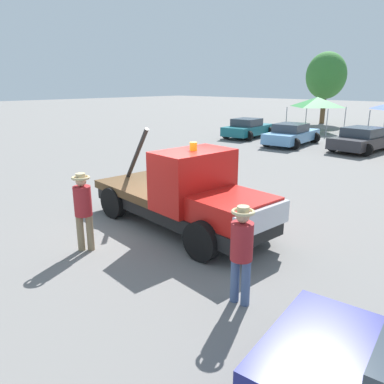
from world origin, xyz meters
The scene contains 9 objects.
ground_plane centered at (0.00, 0.00, 0.00)m, with size 160.00×160.00×0.00m, color slate.
tow_truck centered at (0.33, -0.03, 0.91)m, with size 5.65×2.42×2.51m.
person_near_truck centered at (3.37, -1.85, 1.04)m, with size 0.39×0.39×1.77m.
person_at_hood centered at (-0.47, -2.50, 1.07)m, with size 0.40×0.40×1.81m.
parked_car_teal centered at (-8.57, 15.41, 0.65)m, with size 2.68×4.49×1.34m.
parked_car_skyblue centered at (-4.66, 14.50, 0.65)m, with size 2.72×4.88×1.34m.
parked_car_charcoal centered at (-0.65, 15.39, 0.65)m, with size 2.87×4.97×1.34m.
canopy_tent_green centered at (-6.55, 21.71, 2.30)m, with size 3.36×3.36×2.68m.
tree_center centered at (-9.00, 28.31, 4.36)m, with size 3.64×3.64×6.49m.
Camera 1 is at (6.68, -6.60, 3.68)m, focal length 35.00 mm.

